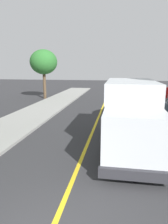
# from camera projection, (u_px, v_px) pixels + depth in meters

# --- Properties ---
(centre_line_yellow) EXTENTS (0.16, 56.00, 0.01)m
(centre_line_yellow) POSITION_uv_depth(u_px,v_px,m) (95.00, 126.00, 13.80)
(centre_line_yellow) COLOR gold
(centre_line_yellow) RESTS_ON ground
(box_truck) EXTENTS (2.41, 7.18, 3.20)m
(box_truck) POSITION_uv_depth(u_px,v_px,m) (131.00, 111.00, 10.08)
(box_truck) COLOR silver
(box_truck) RESTS_ON ground
(parked_car_near) EXTENTS (1.93, 4.45, 1.67)m
(parked_car_near) POSITION_uv_depth(u_px,v_px,m) (127.00, 104.00, 17.30)
(parked_car_near) COLOR silver
(parked_car_near) RESTS_ON ground
(parked_car_mid) EXTENTS (1.85, 4.42, 1.67)m
(parked_car_mid) POSITION_uv_depth(u_px,v_px,m) (127.00, 94.00, 24.21)
(parked_car_mid) COLOR #4C564C
(parked_car_mid) RESTS_ON ground
(stop_sign) EXTENTS (0.80, 0.10, 2.65)m
(stop_sign) POSITION_uv_depth(u_px,v_px,m) (168.00, 99.00, 13.35)
(stop_sign) COLOR gray
(stop_sign) RESTS_ON ground
(street_tree_down_block) EXTENTS (3.34, 3.34, 6.03)m
(street_tree_down_block) POSITION_uv_depth(u_px,v_px,m) (44.00, 62.00, 25.02)
(street_tree_down_block) COLOR brown
(street_tree_down_block) RESTS_ON ground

